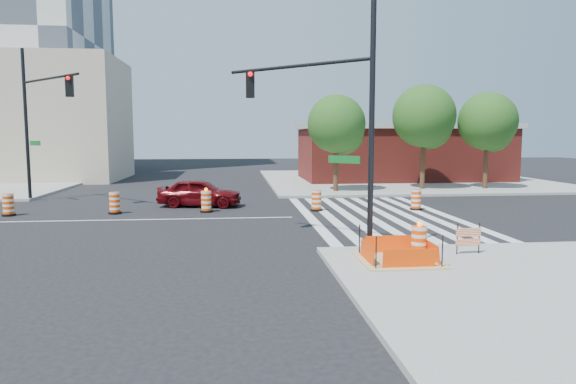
# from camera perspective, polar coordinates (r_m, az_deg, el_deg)

# --- Properties ---
(ground) EXTENTS (120.00, 120.00, 0.00)m
(ground) POSITION_cam_1_polar(r_m,az_deg,el_deg) (23.45, -16.82, -2.98)
(ground) COLOR black
(ground) RESTS_ON ground
(sidewalk_ne) EXTENTS (22.00, 22.00, 0.15)m
(sidewalk_ne) POSITION_cam_1_polar(r_m,az_deg,el_deg) (43.08, 12.42, 1.35)
(sidewalk_ne) COLOR gray
(sidewalk_ne) RESTS_ON ground
(crosswalk_east) EXTENTS (6.75, 13.50, 0.01)m
(crosswalk_east) POSITION_cam_1_polar(r_m,az_deg,el_deg) (23.92, 9.91, -2.61)
(crosswalk_east) COLOR silver
(crosswalk_east) RESTS_ON ground
(lane_centerline) EXTENTS (14.00, 0.12, 0.01)m
(lane_centerline) POSITION_cam_1_polar(r_m,az_deg,el_deg) (23.45, -16.82, -2.97)
(lane_centerline) COLOR silver
(lane_centerline) RESTS_ON ground
(excavation_pit) EXTENTS (2.20, 2.20, 0.90)m
(excavation_pit) POSITION_cam_1_polar(r_m,az_deg,el_deg) (14.87, 12.16, -7.24)
(excavation_pit) COLOR tan
(excavation_pit) RESTS_ON ground
(brick_storefront) EXTENTS (16.50, 8.50, 4.60)m
(brick_storefront) POSITION_cam_1_polar(r_m,az_deg,el_deg) (42.95, 12.49, 4.33)
(brick_storefront) COLOR maroon
(brick_storefront) RESTS_ON ground
(beige_midrise) EXTENTS (14.00, 10.00, 10.00)m
(beige_midrise) POSITION_cam_1_polar(r_m,az_deg,el_deg) (47.68, -26.34, 7.23)
(beige_midrise) COLOR #BCA98F
(beige_midrise) RESTS_ON ground
(red_coupe) EXTENTS (4.52, 2.46, 1.46)m
(red_coupe) POSITION_cam_1_polar(r_m,az_deg,el_deg) (26.95, -9.77, -0.06)
(red_coupe) COLOR #54070B
(red_coupe) RESTS_ON ground
(signal_pole_se) EXTENTS (4.20, 3.90, 7.42)m
(signal_pole_se) POSITION_cam_1_polar(r_m,az_deg,el_deg) (16.24, 4.40, 9.43)
(signal_pole_se) COLOR black
(signal_pole_se) RESTS_ON ground
(signal_pole_nw) EXTENTS (4.37, 4.70, 8.30)m
(signal_pole_nw) POSITION_cam_1_polar(r_m,az_deg,el_deg) (30.72, -25.94, 8.30)
(signal_pole_nw) COLOR black
(signal_pole_nw) RESTS_ON ground
(pit_drum) EXTENTS (0.55, 0.55, 1.08)m
(pit_drum) POSITION_cam_1_polar(r_m,az_deg,el_deg) (15.22, 14.35, -5.53)
(pit_drum) COLOR black
(pit_drum) RESTS_ON ground
(barricade) EXTENTS (0.79, 0.09, 0.93)m
(barricade) POSITION_cam_1_polar(r_m,az_deg,el_deg) (16.23, 19.40, -4.74)
(barricade) COLOR #FF4705
(barricade) RESTS_ON ground
(tree_north_c) EXTENTS (3.68, 3.67, 6.25)m
(tree_north_c) POSITION_cam_1_polar(r_m,az_deg,el_deg) (32.86, 5.45, 7.17)
(tree_north_c) COLOR #382314
(tree_north_c) RESTS_ON ground
(tree_north_d) EXTENTS (4.12, 4.12, 7.01)m
(tree_north_d) POSITION_cam_1_polar(r_m,az_deg,el_deg) (35.26, 14.92, 7.76)
(tree_north_d) COLOR #382314
(tree_north_d) RESTS_ON ground
(tree_north_e) EXTENTS (3.85, 3.85, 6.54)m
(tree_north_e) POSITION_cam_1_polar(r_m,az_deg,el_deg) (36.83, 21.31, 6.98)
(tree_north_e) COLOR #382314
(tree_north_e) RESTS_ON ground
(median_drum_1) EXTENTS (0.60, 0.60, 1.02)m
(median_drum_1) POSITION_cam_1_polar(r_m,az_deg,el_deg) (26.76, -28.64, -1.33)
(median_drum_1) COLOR black
(median_drum_1) RESTS_ON ground
(median_drum_2) EXTENTS (0.60, 0.60, 1.02)m
(median_drum_2) POSITION_cam_1_polar(r_m,az_deg,el_deg) (25.44, -18.70, -1.24)
(median_drum_2) COLOR black
(median_drum_2) RESTS_ON ground
(median_drum_3) EXTENTS (0.60, 0.60, 1.18)m
(median_drum_3) POSITION_cam_1_polar(r_m,az_deg,el_deg) (24.91, -9.08, -1.12)
(median_drum_3) COLOR black
(median_drum_3) RESTS_ON ground
(median_drum_4) EXTENTS (0.60, 0.60, 1.02)m
(median_drum_4) POSITION_cam_1_polar(r_m,az_deg,el_deg) (25.08, 3.18, -1.03)
(median_drum_4) COLOR black
(median_drum_4) RESTS_ON ground
(median_drum_5) EXTENTS (0.60, 0.60, 1.02)m
(median_drum_5) POSITION_cam_1_polar(r_m,az_deg,el_deg) (26.12, 14.04, -0.91)
(median_drum_5) COLOR black
(median_drum_5) RESTS_ON ground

